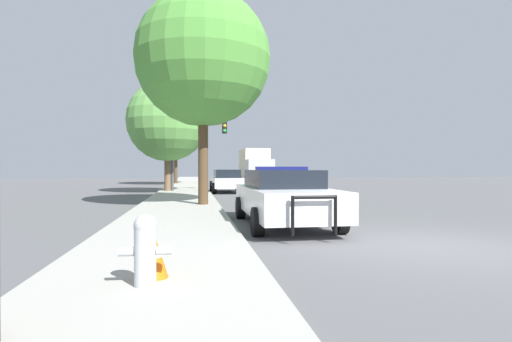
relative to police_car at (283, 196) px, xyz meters
name	(u,v)px	position (x,y,z in m)	size (l,w,h in m)	color
ground_plane	(438,247)	(2.25, -3.26, -0.77)	(110.00, 110.00, 0.00)	#565659
sidewalk_left	(163,252)	(-2.85, -3.26, -0.70)	(3.00, 110.00, 0.13)	#A3A099
police_car	(283,196)	(0.00, 0.00, 0.00)	(2.15, 5.15, 1.53)	white
fire_hydrant	(145,248)	(-2.89, -5.43, -0.20)	(0.60, 0.26, 0.83)	#B7BCC1
traffic_light	(196,137)	(-2.16, 14.22, 2.57)	(3.36, 0.35, 4.53)	#424247
car_background_midblock	(227,180)	(-0.30, 14.14, -0.03)	(1.93, 4.27, 1.40)	silver
car_background_oncoming	(287,178)	(4.55, 18.67, -0.02)	(2.03, 4.17, 1.41)	slate
box_truck	(255,165)	(3.67, 28.39, 0.99)	(2.62, 7.56, 3.34)	#B7B7BC
tree_sidewalk_near	(203,59)	(-1.96, 4.93, 4.82)	(5.06, 5.06, 8.00)	#4C3823
tree_sidewalk_far	(176,124)	(-3.83, 25.77, 4.58)	(5.66, 5.66, 8.05)	#4C3823
tree_sidewalk_mid	(168,121)	(-3.84, 14.25, 3.54)	(4.84, 4.84, 6.61)	brown
traffic_cone	(155,256)	(-2.82, -5.10, -0.36)	(0.34, 0.34, 0.54)	orange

